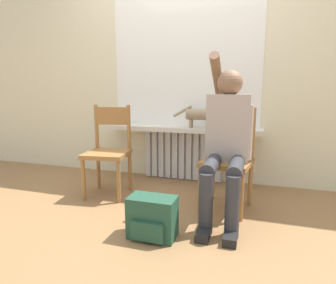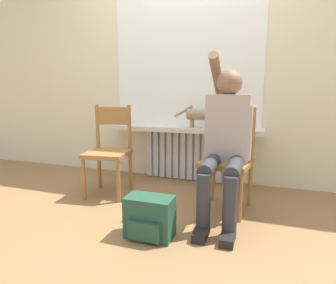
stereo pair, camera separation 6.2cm
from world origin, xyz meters
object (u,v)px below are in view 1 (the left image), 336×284
cat (203,115)px  backpack (152,218)px  person (227,137)px  chair_left (108,150)px  chair_right (228,158)px

cat → backpack: cat is taller
person → backpack: size_ratio=4.00×
chair_left → person: person is taller
backpack → chair_right: bearing=56.6°
chair_right → cat: chair_right is taller
chair_left → person: 1.14m
chair_right → person: person is taller
person → cat: 0.71m
chair_left → person: size_ratio=0.66×
person → cat: size_ratio=2.46×
person → cat: person is taller
chair_right → cat: size_ratio=1.63×
chair_right → cat: (-0.31, 0.51, 0.31)m
backpack → person: bearing=51.3°
person → backpack: bearing=-128.7°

